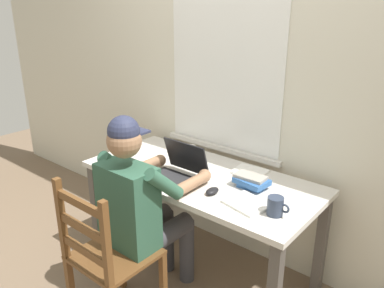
% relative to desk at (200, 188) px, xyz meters
% --- Properties ---
extents(ground_plane, '(8.00, 8.00, 0.00)m').
position_rel_desk_xyz_m(ground_plane, '(0.00, 0.00, -0.65)').
color(ground_plane, brown).
extents(back_wall, '(6.00, 0.08, 2.60)m').
position_rel_desk_xyz_m(back_wall, '(-0.00, 0.44, 0.65)').
color(back_wall, beige).
rests_on(back_wall, ground).
extents(desk, '(1.56, 0.72, 0.74)m').
position_rel_desk_xyz_m(desk, '(0.00, 0.00, 0.00)').
color(desk, beige).
rests_on(desk, ground).
extents(seated_person, '(0.50, 0.60, 1.24)m').
position_rel_desk_xyz_m(seated_person, '(-0.09, -0.43, 0.04)').
color(seated_person, '#2D5642').
rests_on(seated_person, ground).
extents(wooden_chair, '(0.42, 0.42, 0.94)m').
position_rel_desk_xyz_m(wooden_chair, '(-0.09, -0.71, -0.19)').
color(wooden_chair, brown).
rests_on(wooden_chair, ground).
extents(laptop, '(0.33, 0.30, 0.23)m').
position_rel_desk_xyz_m(laptop, '(-0.08, -0.14, 0.15)').
color(laptop, black).
rests_on(laptop, desk).
extents(computer_mouse, '(0.06, 0.10, 0.03)m').
position_rel_desk_xyz_m(computer_mouse, '(0.22, -0.16, 0.11)').
color(computer_mouse, black).
rests_on(computer_mouse, desk).
extents(coffee_mug_white, '(0.11, 0.07, 0.09)m').
position_rel_desk_xyz_m(coffee_mug_white, '(-0.24, 0.20, 0.14)').
color(coffee_mug_white, silver).
rests_on(coffee_mug_white, desk).
extents(coffee_mug_dark, '(0.12, 0.09, 0.10)m').
position_rel_desk_xyz_m(coffee_mug_dark, '(0.62, -0.14, 0.14)').
color(coffee_mug_dark, '#2D384C').
rests_on(coffee_mug_dark, desk).
extents(book_stack_main, '(0.21, 0.16, 0.08)m').
position_rel_desk_xyz_m(book_stack_main, '(0.35, 0.05, 0.13)').
color(book_stack_main, '#2D5B9E').
rests_on(book_stack_main, desk).
extents(paper_pile_near_laptop, '(0.26, 0.23, 0.02)m').
position_rel_desk_xyz_m(paper_pile_near_laptop, '(0.45, -0.15, 0.10)').
color(paper_pile_near_laptop, white).
rests_on(paper_pile_near_laptop, desk).
extents(paper_pile_back_corner, '(0.23, 0.19, 0.01)m').
position_rel_desk_xyz_m(paper_pile_back_corner, '(0.23, 0.23, 0.10)').
color(paper_pile_back_corner, white).
rests_on(paper_pile_back_corner, desk).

